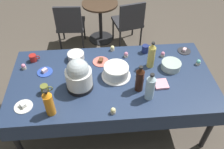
{
  "coord_description": "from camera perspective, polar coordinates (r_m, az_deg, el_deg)",
  "views": [
    {
      "loc": [
        -0.15,
        -1.79,
        2.52
      ],
      "look_at": [
        0.0,
        0.0,
        0.8
      ],
      "focal_mm": 37.35,
      "sensor_mm": 36.0,
      "label": 1
    }
  ],
  "objects": [
    {
      "name": "dessert_plate_cobalt",
      "position": [
        2.69,
        -16.13,
        0.7
      ],
      "size": [
        0.17,
        0.17,
        0.04
      ],
      "color": "#2D4CB2",
      "rests_on": "potluck_table"
    },
    {
      "name": "soda_bottle_cola",
      "position": [
        2.32,
        6.8,
        -1.14
      ],
      "size": [
        0.09,
        0.09,
        0.31
      ],
      "color": "#33190F",
      "rests_on": "potluck_table"
    },
    {
      "name": "dessert_plate_charcoal",
      "position": [
        3.0,
        17.27,
        5.61
      ],
      "size": [
        0.16,
        0.16,
        0.04
      ],
      "color": "#2D2D33",
      "rests_on": "potluck_table"
    },
    {
      "name": "cupcake_berry",
      "position": [
        2.84,
        12.32,
        4.86
      ],
      "size": [
        0.05,
        0.05,
        0.07
      ],
      "color": "beige",
      "rests_on": "potluck_table"
    },
    {
      "name": "paper_napkin_stack",
      "position": [
        2.49,
        11.92,
        -2.3
      ],
      "size": [
        0.15,
        0.15,
        0.02
      ],
      "primitive_type": "cube",
      "rotation": [
        0.0,
        0.0,
        0.04
      ],
      "color": "pink",
      "rests_on": "potluck_table"
    },
    {
      "name": "soda_bottle_ginger_ale",
      "position": [
        2.6,
        9.63,
        4.62
      ],
      "size": [
        0.08,
        0.08,
        0.33
      ],
      "color": "gold",
      "rests_on": "potluck_table"
    },
    {
      "name": "cupcake_rose",
      "position": [
        2.78,
        3.46,
        4.9
      ],
      "size": [
        0.05,
        0.05,
        0.07
      ],
      "color": "beige",
      "rests_on": "potluck_table"
    },
    {
      "name": "coffee_mug_red",
      "position": [
        2.86,
        -18.71,
        3.87
      ],
      "size": [
        0.12,
        0.08,
        0.08
      ],
      "color": "#B2231E",
      "rests_on": "potluck_table"
    },
    {
      "name": "cupcake_lemon",
      "position": [
        2.79,
        -20.84,
        1.83
      ],
      "size": [
        0.05,
        0.05,
        0.07
      ],
      "color": "beige",
      "rests_on": "potluck_table"
    },
    {
      "name": "slow_cooker",
      "position": [
        2.33,
        -8.17,
        -0.24
      ],
      "size": [
        0.28,
        0.28,
        0.36
      ],
      "color": "black",
      "rests_on": "potluck_table"
    },
    {
      "name": "potluck_table",
      "position": [
        2.57,
        0.0,
        -1.8
      ],
      "size": [
        2.2,
        1.1,
        0.75
      ],
      "color": "navy",
      "rests_on": "ground"
    },
    {
      "name": "coffee_mug_navy",
      "position": [
        2.86,
        8.2,
        6.24
      ],
      "size": [
        0.12,
        0.08,
        0.1
      ],
      "color": "navy",
      "rests_on": "potluck_table"
    },
    {
      "name": "soda_bottle_water",
      "position": [
        2.25,
        9.37,
        -3.05
      ],
      "size": [
        0.09,
        0.09,
        0.32
      ],
      "color": "silver",
      "rests_on": "potluck_table"
    },
    {
      "name": "glass_salad_bowl",
      "position": [
        2.69,
        14.26,
        2.2
      ],
      "size": [
        0.22,
        0.22,
        0.08
      ],
      "primitive_type": "cylinder",
      "color": "#B2C6BC",
      "rests_on": "potluck_table"
    },
    {
      "name": "coffee_mug_olive",
      "position": [
        2.44,
        -16.07,
        -3.45
      ],
      "size": [
        0.12,
        0.08,
        0.1
      ],
      "color": "olive",
      "rests_on": "potluck_table"
    },
    {
      "name": "cupcake_cocoa",
      "position": [
        2.87,
        0.1,
        6.45
      ],
      "size": [
        0.05,
        0.05,
        0.07
      ],
      "color": "beige",
      "rests_on": "potluck_table"
    },
    {
      "name": "round_cafe_table",
      "position": [
        4.13,
        -2.89,
        14.41
      ],
      "size": [
        0.6,
        0.6,
        0.72
      ],
      "color": "#473323",
      "rests_on": "ground"
    },
    {
      "name": "frosted_layer_cake",
      "position": [
        2.5,
        1.02,
        0.73
      ],
      "size": [
        0.32,
        0.32,
        0.14
      ],
      "color": "silver",
      "rests_on": "potluck_table"
    },
    {
      "name": "maroon_chair_left",
      "position": [
        3.96,
        -10.21,
        12.23
      ],
      "size": [
        0.46,
        0.46,
        0.85
      ],
      "color": "#333338",
      "rests_on": "ground"
    },
    {
      "name": "cupcake_vanilla",
      "position": [
        2.84,
        20.39,
        2.82
      ],
      "size": [
        0.05,
        0.05,
        0.07
      ],
      "color": "beige",
      "rests_on": "potluck_table"
    },
    {
      "name": "maroon_chair_right",
      "position": [
        3.98,
        4.18,
        13.01
      ],
      "size": [
        0.53,
        0.53,
        0.85
      ],
      "color": "#333338",
      "rests_on": "ground"
    },
    {
      "name": "ground",
      "position": [
        3.1,
        0.0,
        -10.73
      ],
      "size": [
        9.0,
        9.0,
        0.0
      ],
      "primitive_type": "plane",
      "color": "brown"
    },
    {
      "name": "soda_bottle_orange_juice",
      "position": [
        2.18,
        -15.21,
        -6.75
      ],
      "size": [
        0.09,
        0.09,
        0.31
      ],
      "color": "orange",
      "rests_on": "potluck_table"
    },
    {
      "name": "dessert_plate_coral",
      "position": [
        2.71,
        -2.76,
        3.25
      ],
      "size": [
        0.19,
        0.19,
        0.04
      ],
      "color": "#E07266",
      "rests_on": "potluck_table"
    },
    {
      "name": "ceramic_snack_bowl",
      "position": [
        2.76,
        -8.81,
        4.45
      ],
      "size": [
        0.19,
        0.19,
        0.08
      ],
      "primitive_type": "cylinder",
      "color": "silver",
      "rests_on": "potluck_table"
    },
    {
      "name": "dessert_plate_white",
      "position": [
        2.4,
        -20.89,
        -7.24
      ],
      "size": [
        0.18,
        0.18,
        0.05
      ],
      "color": "white",
      "rests_on": "potluck_table"
    },
    {
      "name": "cupcake_mint",
      "position": [
        2.19,
        0.29,
        -8.88
      ],
      "size": [
        0.05,
        0.05,
        0.07
      ],
      "color": "beige",
      "rests_on": "potluck_table"
    }
  ]
}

